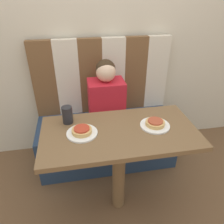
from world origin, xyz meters
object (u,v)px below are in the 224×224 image
person (106,95)px  pizza_left (82,130)px  drinking_cup (67,115)px  pizza_right (155,123)px  plate_left (82,133)px  plate_right (155,125)px

person → pizza_left: (-0.26, -0.58, 0.04)m
person → drinking_cup: person is taller
pizza_right → drinking_cup: bearing=165.2°
person → drinking_cup: bearing=-129.3°
pizza_left → drinking_cup: size_ratio=1.06×
pizza_left → pizza_right: same height
plate_left → plate_right: bearing=0.0°
plate_right → drinking_cup: drinking_cup is taller
person → plate_right: bearing=-66.3°
person → pizza_left: bearing=-113.7°
plate_right → pizza_left: 0.51m
pizza_left → person: bearing=66.3°
person → plate_right: size_ratio=2.94×
drinking_cup → pizza_left: bearing=-60.5°
pizza_right → drinking_cup: (-0.60, 0.16, 0.03)m
pizza_right → plate_right: bearing=0.0°
pizza_right → drinking_cup: size_ratio=1.06×
plate_right → pizza_left: (-0.51, 0.00, 0.02)m
plate_left → pizza_left: bearing=0.0°
plate_left → pizza_right: bearing=0.0°
person → pizza_right: size_ratio=4.56×
pizza_right → plate_left: bearing=180.0°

